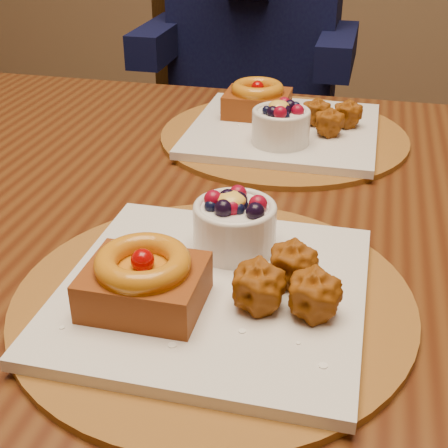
# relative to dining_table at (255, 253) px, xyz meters

# --- Properties ---
(dining_table) EXTENTS (1.60, 0.90, 0.76)m
(dining_table) POSITION_rel_dining_table_xyz_m (0.00, 0.00, 0.00)
(dining_table) COLOR #3D1A0B
(dining_table) RESTS_ON ground
(place_setting_near) EXTENTS (0.38, 0.38, 0.08)m
(place_setting_near) POSITION_rel_dining_table_xyz_m (-0.00, -0.22, 0.10)
(place_setting_near) COLOR brown
(place_setting_near) RESTS_ON dining_table
(place_setting_far) EXTENTS (0.38, 0.38, 0.08)m
(place_setting_far) POSITION_rel_dining_table_xyz_m (-0.00, 0.22, 0.10)
(place_setting_far) COLOR brown
(place_setting_far) RESTS_ON dining_table
(chair_far) EXTENTS (0.60, 0.60, 0.98)m
(chair_far) POSITION_rel_dining_table_xyz_m (-0.24, 0.99, -0.13)
(chair_far) COLOR black
(chair_far) RESTS_ON ground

